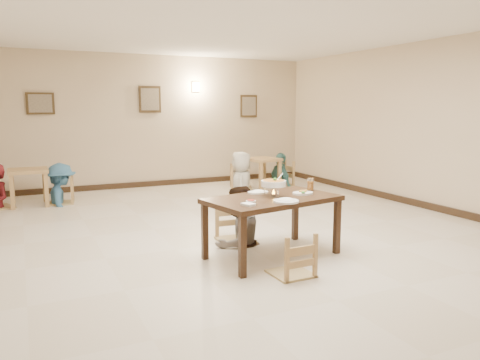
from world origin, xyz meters
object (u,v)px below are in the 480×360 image
bg_table_left (28,176)px  chair_far (236,205)px  main_table (272,204)px  main_diner (238,186)px  bg_diner_c (241,152)px  drink_glass (310,185)px  bg_diner_d (281,153)px  curry_warmer (274,183)px  bg_diner_b (59,163)px  bg_table_right (263,164)px  bg_chair_rl (241,166)px  bg_chair_rr (281,163)px  bg_chair_lr (60,179)px  chair_near (292,234)px

bg_table_left → chair_far: bearing=-56.5°
chair_far → main_table: bearing=-75.4°
main_diner → bg_diner_c: (1.91, 3.93, 0.06)m
main_table → main_diner: (-0.15, 0.67, 0.12)m
drink_glass → chair_far: bearing=142.7°
bg_diner_c → bg_diner_d: bg_diner_c is taller
curry_warmer → drink_glass: 0.65m
main_diner → bg_diner_b: bearing=-83.6°
bg_table_left → bg_table_right: (4.90, -0.05, -0.02)m
curry_warmer → bg_diner_b: bg_diner_b is taller
drink_glass → bg_table_right: (1.60, 4.35, -0.28)m
bg_chair_rl → bg_diner_c: bg_diner_c is taller
bg_table_left → bg_chair_rr: (5.41, 0.01, -0.02)m
bg_chair_lr → bg_diner_b: bearing=34.6°
main_diner → bg_table_right: main_diner is taller
chair_far → bg_diner_b: size_ratio=0.66×
main_table → bg_chair_rl: size_ratio=1.70×
main_diner → bg_chair_lr: main_diner is taller
main_diner → bg_chair_rr: main_diner is taller
main_table → bg_diner_b: bg_diner_b is taller
bg_table_right → bg_diner_c: (-0.51, 0.07, 0.30)m
main_table → bg_chair_lr: bg_chair_lr is taller
chair_far → chair_near: size_ratio=1.11×
main_table → bg_diner_b: bearing=104.2°
bg_diner_c → chair_far: bearing=-2.3°
main_table → curry_warmer: (0.03, 0.03, 0.24)m
bg_chair_rr → bg_diner_d: 0.23m
bg_chair_rr → bg_diner_c: size_ratio=0.65×
bg_table_left → chair_near: bearing=-64.4°
bg_table_right → main_diner: bearing=-122.1°
main_diner → curry_warmer: bearing=86.2°
bg_table_left → bg_chair_rl: bearing=0.4°
bg_table_left → bg_chair_rl: 4.39m
bg_table_left → bg_diner_c: bg_diner_c is taller
drink_glass → bg_table_right: bearing=69.8°
chair_near → drink_glass: size_ratio=5.64×
drink_glass → bg_diner_c: bearing=76.1°
curry_warmer → bg_diner_d: bearing=58.9°
chair_near → bg_chair_rl: bearing=-110.9°
main_table → bg_chair_lr: (-2.09, 4.52, -0.18)m
chair_near → drink_glass: bearing=-134.5°
bg_diner_c → main_table: bearing=3.2°
bg_diner_d → main_diner: bearing=144.1°
main_diner → drink_glass: bearing=128.9°
curry_warmer → bg_diner_b: 4.97m
main_diner → bg_chair_lr: 4.32m
bg_table_left → bg_chair_lr: 0.56m
chair_near → bg_chair_lr: (-1.96, 5.19, 0.02)m
curry_warmer → drink_glass: (0.63, 0.15, -0.08)m
bg_table_right → bg_chair_rr: bearing=6.0°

